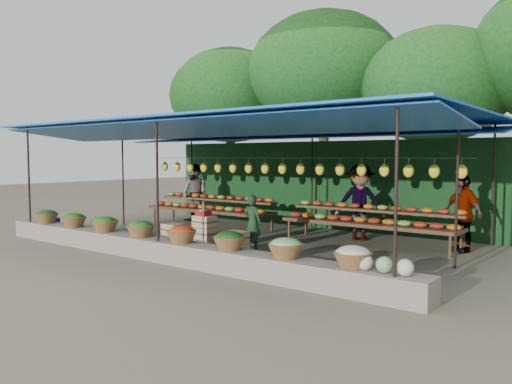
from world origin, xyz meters
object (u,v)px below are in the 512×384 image
Objects in this scene: vendor_seated at (253,224)px; weighing_scale at (203,212)px; crate_counter at (204,236)px; blue_crate_back at (40,225)px; blue_crate_front at (47,224)px.

weighing_scale is at bearing 28.89° from vendor_seated.
vendor_seated is (0.98, 0.48, -0.23)m from weighing_scale.
vendor_seated reaches higher than crate_counter.
weighing_scale reaches higher than blue_crate_back.
crate_counter is 5.67m from blue_crate_front.
vendor_seated is at bearing 26.14° from weighing_scale.
blue_crate_front is (-6.63, -0.87, -0.45)m from vendor_seated.
crate_counter is at bearing -12.46° from blue_crate_back.
weighing_scale is 0.26× the size of vendor_seated.
weighing_scale is at bearing -9.90° from blue_crate_front.
weighing_scale is 0.56× the size of blue_crate_front.
crate_counter is 4.14× the size of blue_crate_front.
crate_counter reaches higher than blue_crate_front.
blue_crate_back is at bearing -173.44° from crate_counter.
vendor_seated reaches higher than blue_crate_back.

